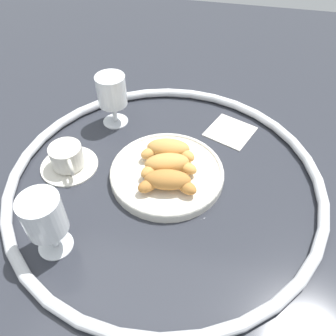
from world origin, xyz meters
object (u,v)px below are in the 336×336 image
at_px(juice_glass_right, 44,218).
at_px(juice_glass_left, 112,93).
at_px(croissant_extra, 168,181).
at_px(croissant_large, 168,149).
at_px(croissant_small, 168,165).
at_px(folded_napkin, 230,131).
at_px(pastry_plate, 168,173).
at_px(coffee_cup_near, 68,158).

bearing_deg(juice_glass_right, juice_glass_left, -88.60).
bearing_deg(croissant_extra, juice_glass_left, -48.77).
distance_m(croissant_large, croissant_small, 0.05).
distance_m(juice_glass_right, folded_napkin, 0.52).
distance_m(croissant_extra, juice_glass_right, 0.26).
bearing_deg(juice_glass_right, folded_napkin, -125.72).
height_order(pastry_plate, juice_glass_right, juice_glass_right).
relative_size(juice_glass_left, folded_napkin, 1.27).
relative_size(juice_glass_left, juice_glass_right, 1.00).
xyz_separation_m(pastry_plate, coffee_cup_near, (0.24, 0.02, 0.01)).
bearing_deg(juice_glass_left, juice_glass_right, 91.40).
height_order(juice_glass_left, folded_napkin, juice_glass_left).
relative_size(croissant_large, croissant_extra, 1.00).
xyz_separation_m(juice_glass_left, juice_glass_right, (-0.01, 0.40, 0.00)).
xyz_separation_m(croissant_extra, coffee_cup_near, (0.25, -0.04, -0.02)).
distance_m(pastry_plate, croissant_extra, 0.06).
height_order(croissant_extra, coffee_cup_near, croissant_extra).
bearing_deg(juice_glass_right, croissant_small, -128.36).
bearing_deg(croissant_large, croissant_small, 102.29).
distance_m(croissant_large, folded_napkin, 0.21).
bearing_deg(croissant_large, croissant_extra, 101.63).
bearing_deg(juice_glass_left, pastry_plate, 137.26).
height_order(croissant_large, croissant_extra, same).
bearing_deg(juice_glass_right, coffee_cup_near, -73.41).
bearing_deg(croissant_large, juice_glass_right, 58.62).
height_order(coffee_cup_near, juice_glass_right, juice_glass_right).
bearing_deg(juice_glass_left, coffee_cup_near, 74.31).
distance_m(croissant_extra, coffee_cup_near, 0.25).
distance_m(croissant_extra, folded_napkin, 0.28).
relative_size(pastry_plate, croissant_large, 1.93).
relative_size(croissant_small, coffee_cup_near, 0.96).
xyz_separation_m(croissant_small, coffee_cup_near, (0.24, 0.01, -0.02)).
height_order(pastry_plate, croissant_large, croissant_large).
xyz_separation_m(croissant_large, juice_glass_right, (0.17, 0.27, 0.05)).
distance_m(croissant_large, juice_glass_right, 0.32).
bearing_deg(croissant_small, croissant_extra, 100.97).
height_order(croissant_small, coffee_cup_near, croissant_small).
height_order(coffee_cup_near, juice_glass_left, juice_glass_left).
bearing_deg(pastry_plate, croissant_small, 108.55).
bearing_deg(croissant_extra, juice_glass_right, 43.05).
bearing_deg(folded_napkin, pastry_plate, 56.89).
bearing_deg(pastry_plate, folded_napkin, -123.11).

